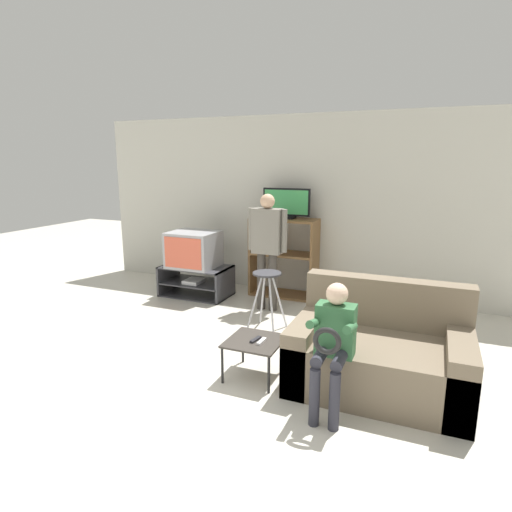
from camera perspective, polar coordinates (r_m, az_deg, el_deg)
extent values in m
plane|color=beige|center=(3.56, -15.51, -21.15)|extent=(18.00, 18.00, 0.00)
cube|color=beige|center=(6.38, 5.15, 6.69)|extent=(6.40, 0.06, 2.60)
cube|color=#38383D|center=(6.44, -7.91, -5.08)|extent=(0.99, 0.59, 0.02)
cube|color=#38383D|center=(6.38, -7.96, -3.47)|extent=(0.96, 0.59, 0.02)
cube|color=#38383D|center=(6.32, -8.02, -1.44)|extent=(0.99, 0.59, 0.02)
cube|color=#38383D|center=(6.63, -11.55, -2.80)|extent=(0.03, 0.59, 0.44)
cube|color=#38383D|center=(6.15, -4.10, -3.78)|extent=(0.03, 0.59, 0.44)
cube|color=silver|center=(6.31, -8.31, -3.34)|extent=(0.24, 0.28, 0.05)
cube|color=#9E9EA3|center=(6.26, -8.28, 0.91)|extent=(0.67, 0.60, 0.51)
cube|color=#D8593F|center=(6.01, -9.75, 0.37)|extent=(0.59, 0.01, 0.43)
cube|color=brown|center=(6.40, -0.19, 0.15)|extent=(0.03, 0.44, 1.14)
cube|color=brown|center=(6.11, 7.83, -0.57)|extent=(0.03, 0.44, 1.14)
cube|color=brown|center=(6.39, 3.66, -5.06)|extent=(0.89, 0.44, 0.03)
cube|color=brown|center=(6.23, 3.74, 0.31)|extent=(0.89, 0.44, 0.03)
cube|color=brown|center=(6.14, 3.80, 4.86)|extent=(0.89, 0.44, 0.03)
cube|color=#9E7A4C|center=(6.20, 2.09, 1.46)|extent=(0.18, 0.04, 0.22)
cube|color=black|center=(6.16, 4.05, 5.21)|extent=(0.24, 0.20, 0.04)
cube|color=black|center=(6.13, 4.08, 7.20)|extent=(0.69, 0.04, 0.39)
cube|color=#3FA559|center=(6.11, 4.02, 7.19)|extent=(0.64, 0.01, 0.34)
cylinder|color=#B7B7BC|center=(4.89, -0.27, -6.58)|extent=(0.15, 0.20, 0.70)
cylinder|color=#B7B7BC|center=(4.81, 2.09, -6.90)|extent=(0.15, 0.20, 0.70)
cylinder|color=#B7B7BC|center=(5.11, 0.86, -5.70)|extent=(0.15, 0.20, 0.70)
cylinder|color=#B7B7BC|center=(5.04, 3.13, -5.99)|extent=(0.15, 0.20, 0.70)
cylinder|color=#333338|center=(4.86, 1.48, -2.33)|extent=(0.33, 0.33, 0.02)
cube|color=#38332D|center=(3.95, -0.15, -11.27)|extent=(0.49, 0.49, 0.02)
cylinder|color=black|center=(3.93, -4.52, -14.33)|extent=(0.02, 0.02, 0.34)
cylinder|color=black|center=(3.77, 1.71, -15.54)|extent=(0.02, 0.02, 0.34)
cylinder|color=black|center=(4.29, -1.76, -11.89)|extent=(0.02, 0.02, 0.34)
cylinder|color=black|center=(4.15, 3.97, -12.85)|extent=(0.02, 0.02, 0.34)
cube|color=#232328|center=(3.94, -0.05, -11.08)|extent=(0.06, 0.15, 0.02)
cube|color=silver|center=(3.90, 0.74, -11.30)|extent=(0.04, 0.15, 0.02)
cube|color=#756651|center=(3.95, 16.00, -13.77)|extent=(1.47, 0.96, 0.45)
cube|color=#756651|center=(4.13, 17.02, -5.88)|extent=(1.47, 0.20, 0.45)
cube|color=#756651|center=(4.03, 6.99, -11.88)|extent=(0.22, 0.96, 0.57)
cube|color=#756651|center=(3.92, 25.43, -13.78)|extent=(0.22, 0.96, 0.57)
cylinder|color=#3D3833|center=(5.69, 0.71, -3.34)|extent=(0.11, 0.11, 0.77)
cylinder|color=#3D3833|center=(5.64, 2.27, -3.52)|extent=(0.11, 0.11, 0.77)
cube|color=gray|center=(5.52, 1.52, 3.34)|extent=(0.38, 0.20, 0.58)
cylinder|color=gray|center=(5.60, -0.66, 3.64)|extent=(0.08, 0.08, 0.55)
cylinder|color=gray|center=(5.44, 3.77, 3.34)|extent=(0.08, 0.08, 0.55)
sphere|color=#DBAD89|center=(5.47, 1.55, 7.32)|extent=(0.19, 0.19, 0.19)
cylinder|color=#2D2D38|center=(3.38, 7.79, -18.16)|extent=(0.08, 0.08, 0.45)
cylinder|color=#2D2D38|center=(3.35, 10.40, -18.55)|extent=(0.08, 0.08, 0.45)
cylinder|color=#2D2D38|center=(3.38, 8.61, -12.95)|extent=(0.09, 0.30, 0.09)
cylinder|color=#2D2D38|center=(3.35, 11.16, -13.28)|extent=(0.09, 0.30, 0.09)
cube|color=#33663D|center=(3.44, 10.56, -9.64)|extent=(0.30, 0.17, 0.42)
cylinder|color=#33663D|center=(3.32, 7.83, -8.82)|extent=(0.06, 0.31, 0.14)
cylinder|color=#33663D|center=(3.27, 12.47, -9.36)|extent=(0.06, 0.31, 0.14)
sphere|color=beige|center=(3.34, 10.76, -4.98)|extent=(0.17, 0.17, 0.17)
torus|color=black|center=(3.17, 9.44, -11.14)|extent=(0.21, 0.04, 0.21)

